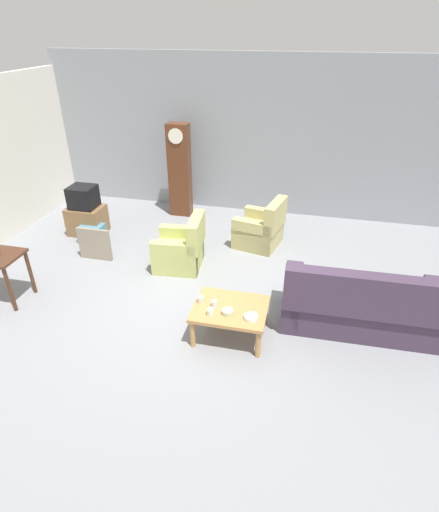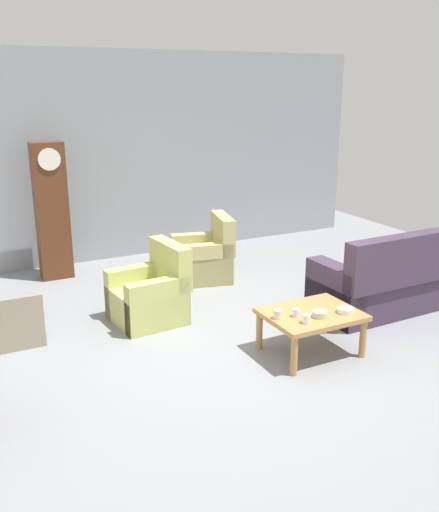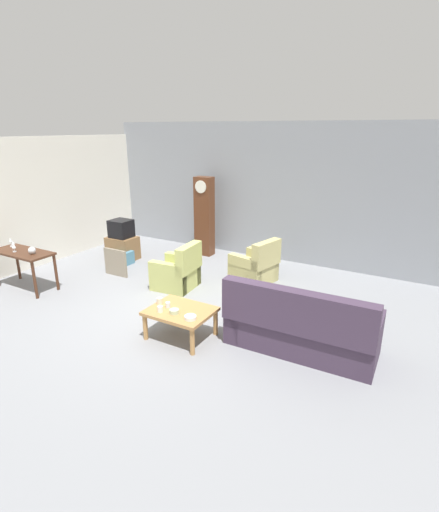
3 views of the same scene
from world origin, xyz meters
The scene contains 22 objects.
ground_plane centered at (0.00, 0.00, 0.00)m, with size 10.40×10.40×0.00m, color gray.
garage_door_wall centered at (0.00, 3.60, 1.60)m, with size 8.40×0.16×3.20m, color gray.
pegboard_wall_left centered at (-4.20, 0.40, 1.44)m, with size 0.12×6.40×2.88m, color silver.
couch_floral centered at (2.28, -0.15, 0.35)m, with size 2.12×0.92×1.04m.
armchair_olive_near centered at (-0.59, 0.88, 0.31)m, with size 0.86×0.83×0.92m.
armchair_olive_far centered at (0.62, 1.93, 0.31)m, with size 0.94×0.92×0.92m.
coffee_table_wood centered at (0.59, -0.68, 0.39)m, with size 0.96×0.76×0.46m.
console_table_dark centered at (-3.19, -0.64, 0.66)m, with size 1.30×0.56×0.77m.
grandfather_clock centered at (-1.26, 2.98, 0.98)m, with size 0.44×0.30×1.94m.
tv_stand_cabinet centered at (-2.78, 1.66, 0.28)m, with size 0.68×0.52×0.56m, color brown.
tv_crt centered at (-2.78, 1.66, 0.77)m, with size 0.48×0.44×0.42m, color black.
framed_picture_leaning centered at (-2.14, 0.76, 0.30)m, with size 0.60×0.05×0.59m, color gray.
storage_box_blue centered at (-2.56, 1.39, 0.15)m, with size 0.43×0.38×0.31m, color teal.
glass_dome_cloche centered at (-2.88, -0.64, 0.84)m, with size 0.14×0.14×0.14m, color silver.
cup_white_porcelain centered at (0.37, -0.89, 0.50)m, with size 0.08×0.08×0.09m, color white.
cup_blue_rimmed centered at (0.37, -0.71, 0.50)m, with size 0.07×0.07×0.08m, color silver.
cup_cream_tall centered at (0.18, -0.67, 0.50)m, with size 0.09×0.09×0.09m, color beige.
bowl_white_stacked centered at (0.88, -0.86, 0.48)m, with size 0.17×0.17×0.05m, color white.
bowl_shallow_green centered at (0.58, -0.83, 0.49)m, with size 0.15×0.15×0.06m, color #B2C69E.
wine_glass_tall centered at (-3.66, -0.55, 0.90)m, with size 0.06×0.06×0.20m.
wine_glass_mid centered at (-3.49, -0.61, 0.87)m, with size 0.06×0.06×0.16m.
wine_glass_short centered at (-3.29, -0.73, 0.88)m, with size 0.08×0.08×0.16m.
Camera 3 is at (3.70, -4.95, 3.05)m, focal length 27.10 mm.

